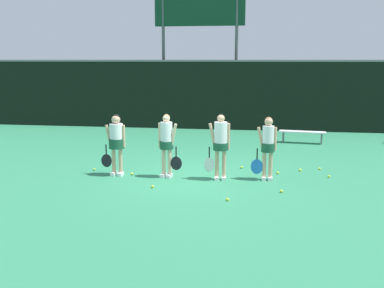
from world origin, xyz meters
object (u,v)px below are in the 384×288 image
at_px(tennis_ball_8, 132,174).
at_px(player_0, 116,139).
at_px(bench_courtside, 302,133).
at_px(tennis_ball_5, 94,169).
at_px(tennis_ball_2, 278,173).
at_px(tennis_ball_3, 300,170).
at_px(tennis_ball_4, 228,199).
at_px(player_3, 268,144).
at_px(tennis_ball_1, 320,169).
at_px(tennis_ball_10, 263,164).
at_px(player_2, 220,141).
at_px(tennis_ball_6, 153,187).
at_px(tennis_ball_11, 114,164).
at_px(tennis_ball_0, 242,167).
at_px(tennis_ball_7, 329,176).
at_px(tennis_ball_9, 281,191).
at_px(player_1, 167,141).
at_px(scoreboard, 200,21).

bearing_deg(tennis_ball_8, player_0, -169.24).
distance_m(bench_courtside, tennis_ball_5, 7.99).
distance_m(tennis_ball_2, tennis_ball_3, 0.75).
bearing_deg(tennis_ball_4, player_3, 65.42).
height_order(player_0, tennis_ball_8, player_0).
relative_size(tennis_ball_1, tennis_ball_3, 0.90).
bearing_deg(tennis_ball_1, tennis_ball_10, 168.19).
bearing_deg(player_2, tennis_ball_1, 24.10).
distance_m(tennis_ball_6, tennis_ball_11, 2.67).
bearing_deg(player_0, tennis_ball_1, 19.39).
distance_m(tennis_ball_5, tennis_ball_8, 1.23).
distance_m(player_0, tennis_ball_6, 1.86).
height_order(tennis_ball_0, tennis_ball_11, tennis_ball_0).
xyz_separation_m(player_2, tennis_ball_7, (2.82, 0.62, -0.98)).
bearing_deg(player_2, tennis_ball_9, -35.87).
height_order(tennis_ball_4, tennis_ball_8, tennis_ball_4).
height_order(player_3, tennis_ball_10, player_3).
height_order(bench_courtside, tennis_ball_11, bench_courtside).
distance_m(tennis_ball_4, tennis_ball_9, 1.45).
xyz_separation_m(bench_courtside, tennis_ball_8, (-4.94, -5.45, -0.35)).
height_order(player_2, tennis_ball_6, player_2).
bearing_deg(tennis_ball_9, player_1, 161.60).
bearing_deg(tennis_ball_8, tennis_ball_1, 14.92).
xyz_separation_m(tennis_ball_1, tennis_ball_7, (0.14, -0.84, 0.00)).
bearing_deg(player_2, tennis_ball_5, 168.55).
relative_size(tennis_ball_1, tennis_ball_5, 0.99).
height_order(bench_courtside, tennis_ball_2, bench_courtside).
xyz_separation_m(player_1, tennis_ball_4, (1.73, -1.79, -0.94)).
height_order(tennis_ball_6, tennis_ball_7, tennis_ball_6).
xyz_separation_m(player_3, tennis_ball_9, (0.33, -1.09, -0.92)).
relative_size(player_2, tennis_ball_7, 26.03).
xyz_separation_m(scoreboard, tennis_ball_2, (3.29, -8.49, -4.72)).
xyz_separation_m(player_2, player_3, (1.19, 0.16, -0.06)).
distance_m(tennis_ball_4, tennis_ball_6, 2.01).
xyz_separation_m(player_1, tennis_ball_1, (4.09, 1.42, -0.94)).
relative_size(player_3, tennis_ball_10, 23.04).
height_order(bench_courtside, tennis_ball_0, bench_courtside).
bearing_deg(player_0, tennis_ball_7, 10.72).
relative_size(player_1, tennis_ball_6, 23.69).
relative_size(player_0, tennis_ball_11, 25.33).
distance_m(bench_courtside, tennis_ball_8, 7.36).
relative_size(tennis_ball_0, tennis_ball_1, 1.06).
bearing_deg(scoreboard, bench_courtside, -40.61).
relative_size(bench_courtside, tennis_ball_9, 24.12).
bearing_deg(scoreboard, tennis_ball_1, -60.27).
distance_m(tennis_ball_1, tennis_ball_10, 1.60).
relative_size(tennis_ball_2, tennis_ball_6, 0.98).
bearing_deg(tennis_ball_3, tennis_ball_1, 24.03).
bearing_deg(tennis_ball_9, tennis_ball_5, 164.98).
relative_size(player_3, tennis_ball_3, 22.88).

